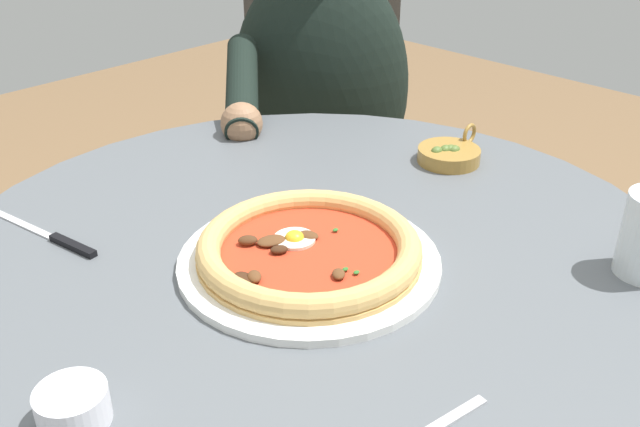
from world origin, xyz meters
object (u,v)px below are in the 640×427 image
object	(u,v)px
dining_table	(313,347)
diner_person	(320,176)
ramekin_capers	(72,405)
cafe_chair_diner	(321,148)
pizza_on_plate	(309,252)
olive_pan	(449,154)
steak_knife	(57,239)

from	to	relation	value
dining_table	diner_person	xyz separation A→B (m)	(0.48, 0.46, -0.07)
ramekin_capers	dining_table	bearing A→B (deg)	8.81
ramekin_capers	cafe_chair_diner	world-z (taller)	cafe_chair_diner
dining_table	pizza_on_plate	xyz separation A→B (m)	(-0.03, -0.02, 0.17)
olive_pan	pizza_on_plate	bearing A→B (deg)	-171.30
pizza_on_plate	cafe_chair_diner	world-z (taller)	cafe_chair_diner
steak_knife	olive_pan	distance (m)	0.57
diner_person	steak_knife	bearing A→B (deg)	-162.08
pizza_on_plate	ramekin_capers	world-z (taller)	pizza_on_plate
olive_pan	diner_person	world-z (taller)	diner_person
steak_knife	cafe_chair_diner	size ratio (longest dim) A/B	0.22
steak_knife	cafe_chair_diner	bearing A→B (deg)	21.95
pizza_on_plate	dining_table	bearing A→B (deg)	36.91
steak_knife	dining_table	bearing A→B (deg)	-49.20
dining_table	ramekin_capers	bearing A→B (deg)	-171.19
ramekin_capers	pizza_on_plate	bearing A→B (deg)	5.96
pizza_on_plate	diner_person	bearing A→B (deg)	43.46
dining_table	diner_person	distance (m)	0.67
dining_table	ramekin_capers	size ratio (longest dim) A/B	14.70
steak_knife	ramekin_capers	xyz separation A→B (m)	(-0.14, -0.29, 0.02)
olive_pan	cafe_chair_diner	xyz separation A→B (m)	(0.26, 0.53, -0.23)
ramekin_capers	olive_pan	distance (m)	0.68
pizza_on_plate	ramekin_capers	distance (m)	0.32
steak_knife	cafe_chair_diner	distance (m)	0.89
cafe_chair_diner	diner_person	bearing A→B (deg)	-137.02
steak_knife	ramekin_capers	distance (m)	0.32
ramekin_capers	olive_pan	bearing A→B (deg)	7.41
ramekin_capers	olive_pan	size ratio (longest dim) A/B	0.52
olive_pan	diner_person	bearing A→B (deg)	70.05
pizza_on_plate	cafe_chair_diner	xyz separation A→B (m)	(0.62, 0.58, -0.24)
steak_knife	ramekin_capers	bearing A→B (deg)	-115.08
diner_person	ramekin_capers	bearing A→B (deg)	-148.03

